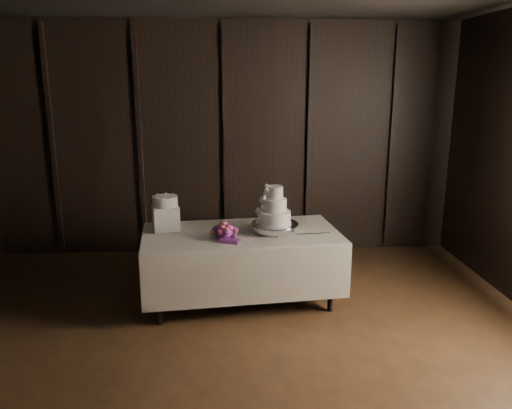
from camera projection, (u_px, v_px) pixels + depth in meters
The scene contains 8 objects.
room at pixel (225, 208), 3.09m from camera, with size 6.08×7.08×3.08m.
display_table at pixel (242, 264), 5.17m from camera, with size 2.09×1.25×0.76m.
cake_stand at pixel (275, 228), 5.08m from camera, with size 0.48×0.48×0.09m, color silver.
wedding_cake at pixel (272, 209), 5.01m from camera, with size 0.36×0.32×0.39m.
bouquet at pixel (224, 232), 4.86m from camera, with size 0.31×0.41×0.20m, color #DB4C6A, non-canonical shape.
box_pedestal at pixel (166, 218), 5.15m from camera, with size 0.26×0.26×0.25m, color white.
small_cake at pixel (165, 201), 5.10m from camera, with size 0.26×0.26×0.10m, color white.
cake_knife at pixel (308, 234), 5.01m from camera, with size 0.37×0.02×0.01m, color silver.
Camera 1 is at (0.02, -3.00, 2.28)m, focal length 35.00 mm.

